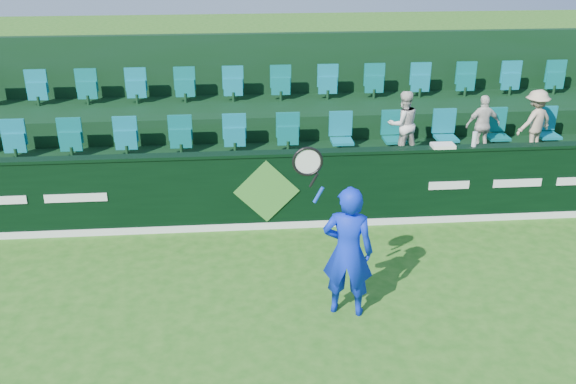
{
  "coord_description": "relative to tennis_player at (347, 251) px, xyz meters",
  "views": [
    {
      "loc": [
        -0.47,
        -5.86,
        4.91
      ],
      "look_at": [
        0.26,
        2.8,
        1.15
      ],
      "focal_mm": 40.0,
      "sensor_mm": 36.0,
      "label": 1
    }
  ],
  "objects": [
    {
      "name": "ground",
      "position": [
        -0.91,
        -1.35,
        -0.92
      ],
      "size": [
        60.0,
        60.0,
        0.0
      ],
      "primitive_type": "plane",
      "color": "#246217",
      "rests_on": "ground"
    },
    {
      "name": "sponsor_hoarding",
      "position": [
        -0.91,
        2.65,
        -0.25
      ],
      "size": [
        16.0,
        0.25,
        1.35
      ],
      "color": "black",
      "rests_on": "ground"
    },
    {
      "name": "stand_tier_front",
      "position": [
        -0.91,
        3.75,
        -0.52
      ],
      "size": [
        16.0,
        2.0,
        0.8
      ],
      "primitive_type": "cube",
      "color": "black",
      "rests_on": "ground"
    },
    {
      "name": "stand_tier_back",
      "position": [
        -0.91,
        5.65,
        -0.27
      ],
      "size": [
        16.0,
        1.8,
        1.3
      ],
      "primitive_type": "cube",
      "color": "black",
      "rests_on": "ground"
    },
    {
      "name": "stand_rear",
      "position": [
        -0.91,
        6.09,
        0.29
      ],
      "size": [
        16.0,
        4.1,
        2.6
      ],
      "color": "black",
      "rests_on": "ground"
    },
    {
      "name": "seat_row_front",
      "position": [
        -0.91,
        4.15,
        0.18
      ],
      "size": [
        13.5,
        0.5,
        0.6
      ],
      "primitive_type": "cube",
      "color": "#0F7688",
      "rests_on": "stand_tier_front"
    },
    {
      "name": "seat_row_back",
      "position": [
        -0.91,
        5.95,
        0.68
      ],
      "size": [
        13.5,
        0.5,
        0.6
      ],
      "primitive_type": "cube",
      "color": "#0F7688",
      "rests_on": "stand_tier_back"
    },
    {
      "name": "tennis_player",
      "position": [
        0.0,
        0.0,
        0.0
      ],
      "size": [
        1.18,
        0.6,
        2.46
      ],
      "color": "#0C28D5",
      "rests_on": "ground"
    },
    {
      "name": "spectator_left",
      "position": [
        1.66,
        3.77,
        0.49
      ],
      "size": [
        0.68,
        0.58,
        1.23
      ],
      "primitive_type": "imported",
      "rotation": [
        0.0,
        0.0,
        3.35
      ],
      "color": "silver",
      "rests_on": "stand_tier_front"
    },
    {
      "name": "spectator_middle",
      "position": [
        3.16,
        3.77,
        0.43
      ],
      "size": [
        0.67,
        0.32,
        1.12
      ],
      "primitive_type": "imported",
      "rotation": [
        0.0,
        0.0,
        3.22
      ],
      "color": "silver",
      "rests_on": "stand_tier_front"
    },
    {
      "name": "spectator_right",
      "position": [
        4.14,
        3.77,
        0.47
      ],
      "size": [
        0.89,
        0.71,
        1.2
      ],
      "primitive_type": "imported",
      "rotation": [
        0.0,
        0.0,
        3.55
      ],
      "color": "#CFB592",
      "rests_on": "stand_tier_front"
    },
    {
      "name": "towel",
      "position": [
        2.05,
        2.65,
        0.45
      ],
      "size": [
        0.38,
        0.25,
        0.06
      ],
      "primitive_type": "cube",
      "color": "white",
      "rests_on": "sponsor_hoarding"
    },
    {
      "name": "drinks_bottle",
      "position": [
        2.58,
        2.65,
        0.55
      ],
      "size": [
        0.08,
        0.08,
        0.25
      ],
      "primitive_type": "cylinder",
      "color": "silver",
      "rests_on": "sponsor_hoarding"
    }
  ]
}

